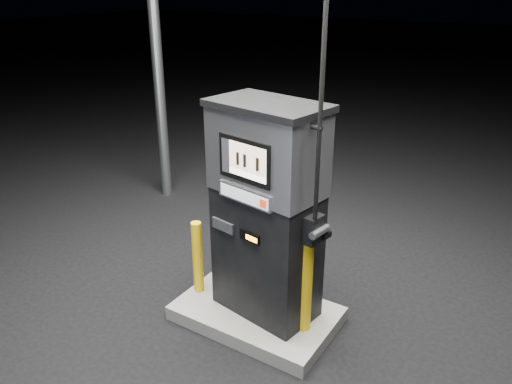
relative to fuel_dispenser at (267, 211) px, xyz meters
The scene contains 5 objects.
ground 1.25m from the fuel_dispenser, 146.93° to the right, with size 80.00×80.00×0.00m, color black.
pump_island 1.17m from the fuel_dispenser, 146.93° to the right, with size 1.60×1.00×0.15m, color slate.
fuel_dispenser is the anchor object (origin of this frame).
bollard_left 1.05m from the fuel_dispenser, behind, with size 0.11×0.11×0.81m, color #E6B30C.
bollard_right 0.75m from the fuel_dispenser, ahead, with size 0.14×0.14×1.03m, color #E6B30C.
Camera 1 is at (2.26, -3.59, 3.26)m, focal length 35.00 mm.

